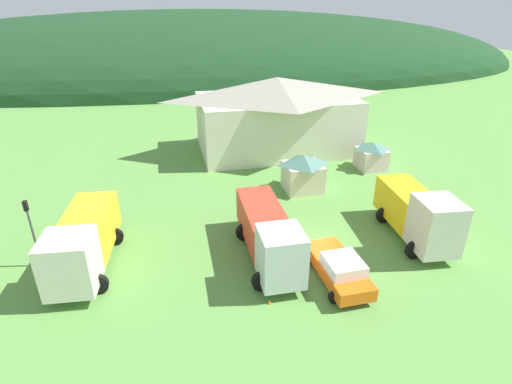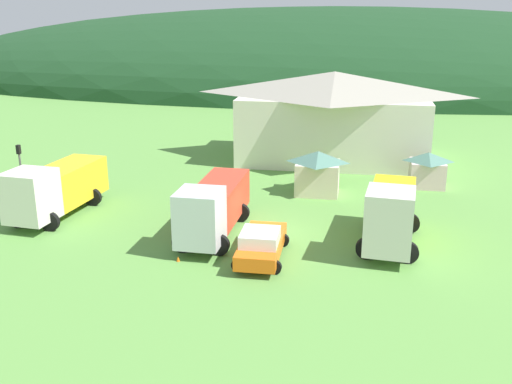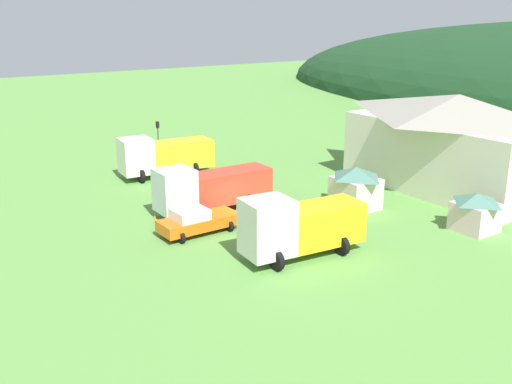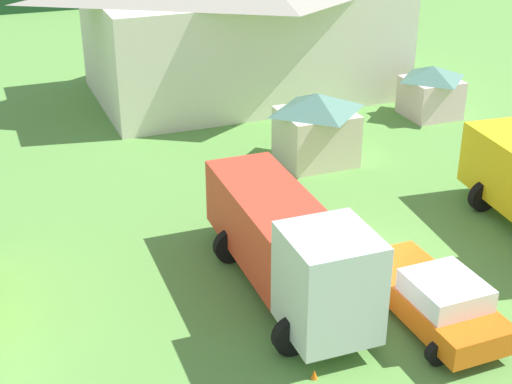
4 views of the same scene
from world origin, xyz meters
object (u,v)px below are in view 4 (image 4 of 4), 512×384
(play_shed_pink, at_px, (431,90))
(service_pickup_orange, at_px, (433,298))
(play_shed_cream, at_px, (316,127))
(traffic_cone_near_pickup, at_px, (314,378))
(tow_truck_silver, at_px, (289,244))
(depot_building, at_px, (243,21))

(play_shed_pink, xyz_separation_m, service_pickup_orange, (-9.35, -14.40, -0.43))
(play_shed_cream, distance_m, traffic_cone_near_pickup, 13.77)
(tow_truck_silver, bearing_deg, play_shed_pink, 134.16)
(tow_truck_silver, height_order, service_pickup_orange, tow_truck_silver)
(traffic_cone_near_pickup, bearing_deg, depot_building, 73.75)
(tow_truck_silver, bearing_deg, traffic_cone_near_pickup, -12.91)
(play_shed_pink, xyz_separation_m, tow_truck_silver, (-12.46, -11.69, 0.46))
(play_shed_cream, relative_size, traffic_cone_near_pickup, 5.83)
(play_shed_pink, bearing_deg, service_pickup_orange, -123.01)
(depot_building, height_order, play_shed_pink, depot_building)
(tow_truck_silver, distance_m, traffic_cone_near_pickup, 4.13)
(play_shed_cream, relative_size, tow_truck_silver, 0.37)
(depot_building, distance_m, traffic_cone_near_pickup, 23.27)
(depot_building, height_order, traffic_cone_near_pickup, depot_building)
(play_shed_pink, bearing_deg, play_shed_cream, -158.04)
(depot_building, xyz_separation_m, service_pickup_orange, (-2.42, -21.12, -2.86))
(play_shed_cream, bearing_deg, tow_truck_silver, -120.01)
(play_shed_cream, height_order, traffic_cone_near_pickup, play_shed_cream)
(play_shed_cream, distance_m, play_shed_pink, 8.02)
(depot_building, relative_size, play_shed_pink, 6.28)
(tow_truck_silver, bearing_deg, play_shed_cream, 150.96)
(play_shed_cream, relative_size, service_pickup_orange, 0.61)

